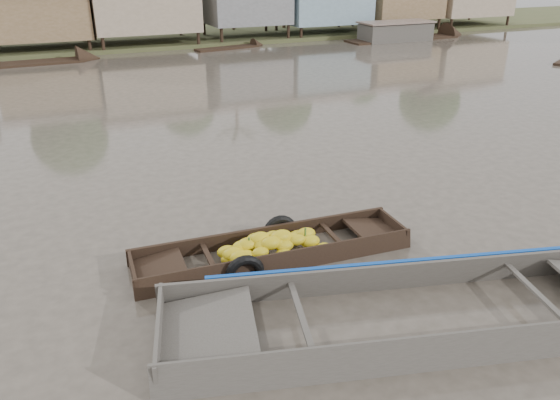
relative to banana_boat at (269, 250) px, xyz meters
name	(u,v)px	position (x,y,z in m)	size (l,w,h in m)	color
ground	(306,269)	(0.46, -0.71, -0.16)	(120.00, 120.00, 0.00)	#473F36
banana_boat	(269,250)	(0.00, 0.00, 0.00)	(5.62, 1.62, 0.79)	black
viewer_boat	(423,318)	(1.51, -2.95, -0.07)	(8.84, 4.27, 0.69)	#423E38
distant_boats	(315,44)	(12.92, 23.76, 0.06)	(46.51, 14.19, 1.38)	black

